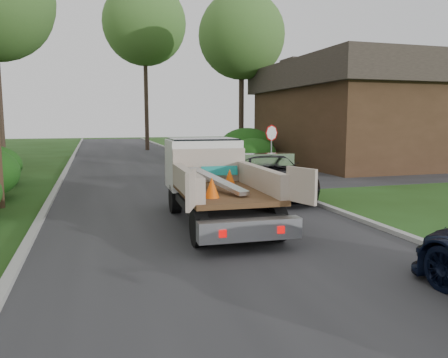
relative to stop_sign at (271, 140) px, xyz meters
name	(u,v)px	position (x,y,z in m)	size (l,w,h in m)	color
ground	(215,235)	(-5.20, -9.00, -1.78)	(120.00, 120.00, 0.00)	#213E11
road	(156,180)	(-5.20, 1.00, -1.77)	(8.00, 90.00, 0.02)	#28282B
side_street	(394,173)	(6.80, 0.00, -1.77)	(16.00, 7.00, 0.02)	#28282B
curb_left	(60,182)	(-9.30, 1.00, -1.72)	(0.20, 90.00, 0.12)	#9E9E99
curb_right	(241,175)	(-1.10, 1.00, -1.72)	(0.20, 90.00, 0.12)	#9E9E99
stop_sign	(271,140)	(0.00, 0.00, 0.00)	(0.71, 0.32, 2.48)	slate
house_right	(357,112)	(7.80, 5.00, 1.38)	(9.72, 12.96, 6.20)	#3C2818
hedge_right_a	(253,153)	(0.60, 4.00, -0.93)	(2.60, 2.60, 1.70)	#12420F
hedge_right_b	(247,146)	(1.30, 7.00, -0.67)	(3.38, 3.38, 2.21)	#12420F
tree_right_far	(242,36)	(2.30, 11.00, 6.70)	(6.00, 6.00, 11.50)	#2D2119
tree_center_far	(144,24)	(-3.20, 21.00, 9.20)	(7.20, 7.20, 14.60)	#2D2119
flatbed_truck	(210,175)	(-4.80, -7.11, -0.61)	(2.67, 5.77, 2.15)	black
black_pickup	(268,176)	(-2.01, -4.50, -1.04)	(2.44, 5.28, 1.47)	black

